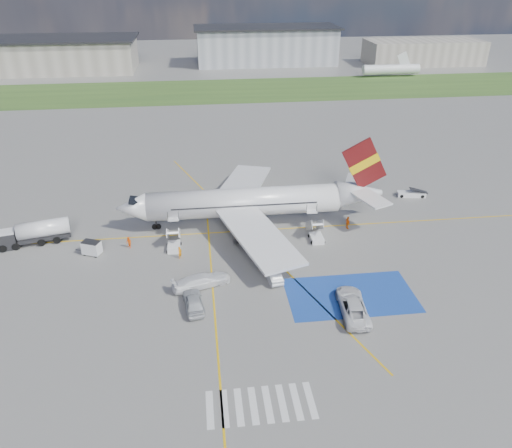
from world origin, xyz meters
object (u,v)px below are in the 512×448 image
(belt_loader, at_px, (411,194))
(van_white_b, at_px, (201,279))
(fuel_tanker, at_px, (35,234))
(van_white_a, at_px, (353,304))
(gpu_cart, at_px, (92,249))
(car_silver_b, at_px, (272,274))
(airliner, at_px, (255,202))
(car_silver_a, at_px, (194,302))

(belt_loader, xyz_separation_m, van_white_b, (-33.06, -20.47, 0.65))
(belt_loader, relative_size, van_white_b, 0.94)
(fuel_tanker, height_order, van_white_a, fuel_tanker)
(gpu_cart, xyz_separation_m, car_silver_b, (21.52, -8.17, -0.15))
(airliner, distance_m, car_silver_b, 14.17)
(belt_loader, bearing_deg, car_silver_b, -131.78)
(fuel_tanker, relative_size, van_white_b, 1.78)
(fuel_tanker, bearing_deg, airliner, -9.38)
(fuel_tanker, bearing_deg, van_white_a, -40.59)
(airliner, distance_m, car_silver_a, 20.38)
(airliner, bearing_deg, belt_loader, 13.63)
(gpu_cart, relative_size, van_white_a, 0.45)
(airliner, bearing_deg, van_white_a, -69.54)
(car_silver_b, xyz_separation_m, van_white_b, (-8.12, -0.43, 0.31))
(car_silver_b, relative_size, van_white_b, 0.82)
(car_silver_a, height_order, van_white_b, van_white_b)
(gpu_cart, bearing_deg, van_white_b, -9.77)
(airliner, bearing_deg, fuel_tanker, -176.25)
(airliner, xyz_separation_m, fuel_tanker, (-28.81, -1.89, -2.14))
(fuel_tanker, height_order, gpu_cart, fuel_tanker)
(belt_loader, distance_m, car_silver_a, 41.87)
(belt_loader, bearing_deg, van_white_b, -138.80)
(airliner, height_order, van_white_a, airliner)
(airliner, distance_m, gpu_cart, 22.02)
(airliner, relative_size, van_white_b, 7.30)
(airliner, relative_size, belt_loader, 7.80)
(car_silver_a, relative_size, van_white_b, 0.96)
(gpu_cart, bearing_deg, airliner, 38.09)
(van_white_a, bearing_deg, van_white_b, -17.86)
(car_silver_b, bearing_deg, fuel_tanker, -32.27)
(car_silver_a, height_order, car_silver_b, car_silver_a)
(belt_loader, relative_size, car_silver_b, 1.15)
(belt_loader, bearing_deg, car_silver_a, -134.87)
(belt_loader, bearing_deg, van_white_a, -113.54)
(airliner, xyz_separation_m, car_silver_b, (0.41, -13.90, -2.72))
(van_white_a, bearing_deg, car_silver_b, -38.35)
(car_silver_a, bearing_deg, airliner, -122.71)
(gpu_cart, distance_m, car_silver_b, 23.02)
(belt_loader, bearing_deg, airliner, -156.94)
(van_white_a, height_order, van_white_b, van_white_a)
(car_silver_a, bearing_deg, car_silver_b, -161.60)
(gpu_cart, xyz_separation_m, car_silver_a, (12.47, -12.55, -0.00))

